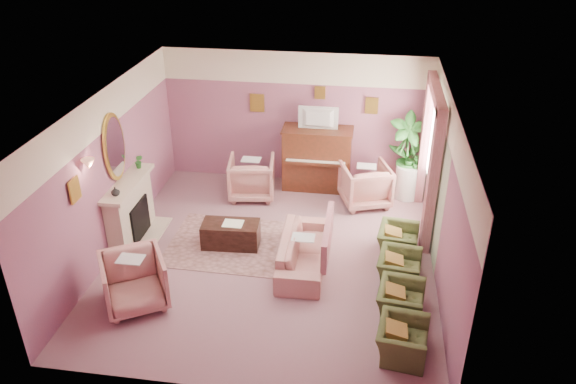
# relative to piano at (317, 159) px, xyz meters

# --- Properties ---
(floor) EXTENTS (5.50, 6.00, 0.01)m
(floor) POSITION_rel_piano_xyz_m (-0.50, -2.68, -0.65)
(floor) COLOR gray
(floor) RESTS_ON ground
(ceiling) EXTENTS (5.50, 6.00, 0.01)m
(ceiling) POSITION_rel_piano_xyz_m (-0.50, -2.68, 2.15)
(ceiling) COLOR silver
(ceiling) RESTS_ON wall_back
(wall_back) EXTENTS (5.50, 0.02, 2.80)m
(wall_back) POSITION_rel_piano_xyz_m (-0.50, 0.32, 0.75)
(wall_back) COLOR #7A4B6E
(wall_back) RESTS_ON floor
(wall_front) EXTENTS (5.50, 0.02, 2.80)m
(wall_front) POSITION_rel_piano_xyz_m (-0.50, -5.68, 0.75)
(wall_front) COLOR #7A4B6E
(wall_front) RESTS_ON floor
(wall_left) EXTENTS (0.02, 6.00, 2.80)m
(wall_left) POSITION_rel_piano_xyz_m (-3.25, -2.68, 0.75)
(wall_left) COLOR #7A4B6E
(wall_left) RESTS_ON floor
(wall_right) EXTENTS (0.02, 6.00, 2.80)m
(wall_right) POSITION_rel_piano_xyz_m (2.25, -2.68, 0.75)
(wall_right) COLOR #7A4B6E
(wall_right) RESTS_ON floor
(picture_rail_band) EXTENTS (5.50, 0.01, 0.65)m
(picture_rail_band) POSITION_rel_piano_xyz_m (-0.50, 0.31, 1.82)
(picture_rail_band) COLOR white
(picture_rail_band) RESTS_ON wall_back
(stripe_panel) EXTENTS (0.01, 3.00, 2.15)m
(stripe_panel) POSITION_rel_piano_xyz_m (2.23, -1.38, 0.42)
(stripe_panel) COLOR #AFC19D
(stripe_panel) RESTS_ON wall_right
(fireplace_surround) EXTENTS (0.30, 1.40, 1.10)m
(fireplace_surround) POSITION_rel_piano_xyz_m (-3.09, -2.48, -0.10)
(fireplace_surround) COLOR beige
(fireplace_surround) RESTS_ON floor
(fireplace_inset) EXTENTS (0.18, 0.72, 0.68)m
(fireplace_inset) POSITION_rel_piano_xyz_m (-2.99, -2.48, -0.25)
(fireplace_inset) COLOR black
(fireplace_inset) RESTS_ON floor
(fire_ember) EXTENTS (0.06, 0.54, 0.10)m
(fire_ember) POSITION_rel_piano_xyz_m (-2.95, -2.48, -0.43)
(fire_ember) COLOR orange
(fire_ember) RESTS_ON floor
(mantel_shelf) EXTENTS (0.40, 1.55, 0.07)m
(mantel_shelf) POSITION_rel_piano_xyz_m (-3.06, -2.48, 0.47)
(mantel_shelf) COLOR beige
(mantel_shelf) RESTS_ON fireplace_surround
(hearth) EXTENTS (0.55, 1.50, 0.02)m
(hearth) POSITION_rel_piano_xyz_m (-2.89, -2.48, -0.64)
(hearth) COLOR beige
(hearth) RESTS_ON floor
(mirror_frame) EXTENTS (0.04, 0.72, 1.20)m
(mirror_frame) POSITION_rel_piano_xyz_m (-3.20, -2.48, 1.15)
(mirror_frame) COLOR gold
(mirror_frame) RESTS_ON wall_left
(mirror_glass) EXTENTS (0.01, 0.60, 1.06)m
(mirror_glass) POSITION_rel_piano_xyz_m (-3.17, -2.48, 1.15)
(mirror_glass) COLOR silver
(mirror_glass) RESTS_ON wall_left
(sconce_shade) EXTENTS (0.20, 0.20, 0.16)m
(sconce_shade) POSITION_rel_piano_xyz_m (-3.12, -3.53, 1.33)
(sconce_shade) COLOR tan
(sconce_shade) RESTS_ON wall_left
(piano) EXTENTS (1.40, 0.60, 1.30)m
(piano) POSITION_rel_piano_xyz_m (0.00, 0.00, 0.00)
(piano) COLOR #4D2415
(piano) RESTS_ON floor
(piano_keyshelf) EXTENTS (1.30, 0.12, 0.06)m
(piano_keyshelf) POSITION_rel_piano_xyz_m (-0.00, -0.35, 0.07)
(piano_keyshelf) COLOR #4D2415
(piano_keyshelf) RESTS_ON piano
(piano_keys) EXTENTS (1.20, 0.08, 0.02)m
(piano_keys) POSITION_rel_piano_xyz_m (0.00, -0.35, 0.11)
(piano_keys) COLOR white
(piano_keys) RESTS_ON piano
(piano_top) EXTENTS (1.45, 0.65, 0.04)m
(piano_top) POSITION_rel_piano_xyz_m (0.00, 0.00, 0.66)
(piano_top) COLOR #4D2415
(piano_top) RESTS_ON piano
(television) EXTENTS (0.80, 0.12, 0.48)m
(television) POSITION_rel_piano_xyz_m (0.00, -0.05, 0.95)
(television) COLOR black
(television) RESTS_ON piano
(print_back_left) EXTENTS (0.30, 0.03, 0.38)m
(print_back_left) POSITION_rel_piano_xyz_m (-1.30, 0.28, 1.07)
(print_back_left) COLOR gold
(print_back_left) RESTS_ON wall_back
(print_back_right) EXTENTS (0.26, 0.03, 0.34)m
(print_back_right) POSITION_rel_piano_xyz_m (1.05, 0.28, 1.13)
(print_back_right) COLOR gold
(print_back_right) RESTS_ON wall_back
(print_back_mid) EXTENTS (0.22, 0.03, 0.26)m
(print_back_mid) POSITION_rel_piano_xyz_m (0.00, 0.28, 1.35)
(print_back_mid) COLOR gold
(print_back_mid) RESTS_ON wall_back
(print_left_wall) EXTENTS (0.03, 0.28, 0.36)m
(print_left_wall) POSITION_rel_piano_xyz_m (-3.21, -3.88, 1.07)
(print_left_wall) COLOR gold
(print_left_wall) RESTS_ON wall_left
(window_blind) EXTENTS (0.03, 1.40, 1.80)m
(window_blind) POSITION_rel_piano_xyz_m (2.20, -1.13, 1.05)
(window_blind) COLOR white
(window_blind) RESTS_ON wall_right
(curtain_left) EXTENTS (0.16, 0.34, 2.60)m
(curtain_left) POSITION_rel_piano_xyz_m (2.12, -2.05, 0.65)
(curtain_left) COLOR #AB606B
(curtain_left) RESTS_ON floor
(curtain_right) EXTENTS (0.16, 0.34, 2.60)m
(curtain_right) POSITION_rel_piano_xyz_m (2.12, -0.21, 0.65)
(curtain_right) COLOR #AB606B
(curtain_right) RESTS_ON floor
(pelmet) EXTENTS (0.16, 2.20, 0.16)m
(pelmet) POSITION_rel_piano_xyz_m (2.12, -1.13, 1.91)
(pelmet) COLOR #AB606B
(pelmet) RESTS_ON wall_right
(mantel_plant) EXTENTS (0.16, 0.16, 0.28)m
(mantel_plant) POSITION_rel_piano_xyz_m (-3.05, -1.93, 0.64)
(mantel_plant) COLOR #2C792C
(mantel_plant) RESTS_ON mantel_shelf
(mantel_vase) EXTENTS (0.16, 0.16, 0.16)m
(mantel_vase) POSITION_rel_piano_xyz_m (-3.05, -2.98, 0.58)
(mantel_vase) COLOR white
(mantel_vase) RESTS_ON mantel_shelf
(area_rug) EXTENTS (2.53, 1.85, 0.01)m
(area_rug) POSITION_rel_piano_xyz_m (-1.13, -2.42, -0.64)
(area_rug) COLOR #8F6461
(area_rug) RESTS_ON floor
(coffee_table) EXTENTS (1.03, 0.56, 0.45)m
(coffee_table) POSITION_rel_piano_xyz_m (-1.27, -2.45, -0.43)
(coffee_table) COLOR black
(coffee_table) RESTS_ON floor
(table_paper) EXTENTS (0.35, 0.28, 0.01)m
(table_paper) POSITION_rel_piano_xyz_m (-1.22, -2.45, -0.20)
(table_paper) COLOR white
(table_paper) RESTS_ON coffee_table
(sofa) EXTENTS (0.63, 1.89, 0.76)m
(sofa) POSITION_rel_piano_xyz_m (0.06, -2.85, -0.27)
(sofa) COLOR tan
(sofa) RESTS_ON floor
(sofa_throw) EXTENTS (0.10, 1.43, 0.52)m
(sofa_throw) POSITION_rel_piano_xyz_m (0.46, -2.85, -0.05)
(sofa_throw) COLOR #AB606B
(sofa_throw) RESTS_ON sofa
(floral_armchair_left) EXTENTS (0.90, 0.90, 0.93)m
(floral_armchair_left) POSITION_rel_piano_xyz_m (-1.28, -0.59, -0.18)
(floral_armchair_left) COLOR tan
(floral_armchair_left) RESTS_ON floor
(floral_armchair_right) EXTENTS (0.90, 0.90, 0.93)m
(floral_armchair_right) POSITION_rel_piano_xyz_m (1.03, -0.56, -0.18)
(floral_armchair_right) COLOR tan
(floral_armchair_right) RESTS_ON floor
(floral_armchair_front) EXTENTS (0.90, 0.90, 0.93)m
(floral_armchair_front) POSITION_rel_piano_xyz_m (-2.32, -4.24, -0.18)
(floral_armchair_front) COLOR tan
(floral_armchair_front) RESTS_ON floor
(olive_chair_a) EXTENTS (0.54, 0.76, 0.66)m
(olive_chair_a) POSITION_rel_piano_xyz_m (1.64, -4.72, -0.32)
(olive_chair_a) COLOR #49582A
(olive_chair_a) RESTS_ON floor
(olive_chair_b) EXTENTS (0.54, 0.76, 0.66)m
(olive_chair_b) POSITION_rel_piano_xyz_m (1.64, -3.90, -0.32)
(olive_chair_b) COLOR #49582A
(olive_chair_b) RESTS_ON floor
(olive_chair_c) EXTENTS (0.54, 0.76, 0.66)m
(olive_chair_c) POSITION_rel_piano_xyz_m (1.64, -3.08, -0.32)
(olive_chair_c) COLOR #49582A
(olive_chair_c) RESTS_ON floor
(olive_chair_d) EXTENTS (0.54, 0.76, 0.66)m
(olive_chair_d) POSITION_rel_piano_xyz_m (1.64, -2.26, -0.32)
(olive_chair_d) COLOR #49582A
(olive_chair_d) RESTS_ON floor
(side_table) EXTENTS (0.52, 0.52, 0.70)m
(side_table) POSITION_rel_piano_xyz_m (1.89, -0.15, -0.30)
(side_table) COLOR white
(side_table) RESTS_ON floor
(side_plant_big) EXTENTS (0.30, 0.30, 0.34)m
(side_plant_big) POSITION_rel_piano_xyz_m (1.89, -0.15, 0.22)
(side_plant_big) COLOR #2C792C
(side_plant_big) RESTS_ON side_table
(side_plant_small) EXTENTS (0.16, 0.16, 0.28)m
(side_plant_small) POSITION_rel_piano_xyz_m (2.01, -0.25, 0.19)
(side_plant_small) COLOR #2C792C
(side_plant_small) RESTS_ON side_table
(palm_pot) EXTENTS (0.34, 0.34, 0.34)m
(palm_pot) POSITION_rel_piano_xyz_m (1.81, -0.08, -0.48)
(palm_pot) COLOR brown
(palm_pot) RESTS_ON floor
(palm_plant) EXTENTS (0.76, 0.76, 1.44)m
(palm_plant) POSITION_rel_piano_xyz_m (1.81, -0.08, 0.41)
(palm_plant) COLOR #2C792C
(palm_plant) RESTS_ON palm_pot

